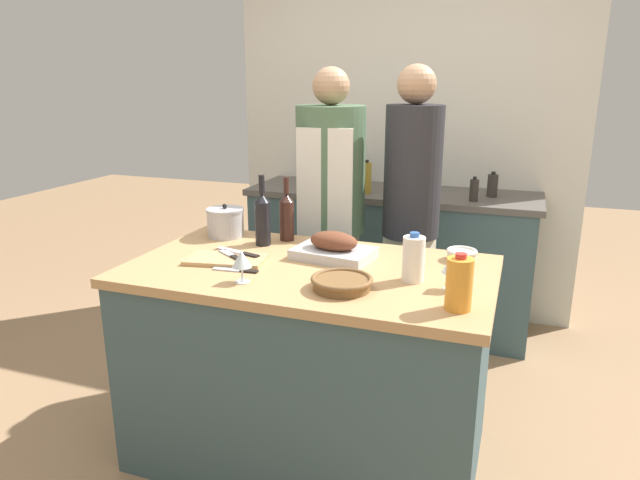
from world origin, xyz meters
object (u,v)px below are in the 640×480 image
at_px(roasting_pan, 334,248).
at_px(condiment_bottle_extra, 474,190).
at_px(milk_jug, 414,259).
at_px(condiment_bottle_short, 366,178).
at_px(knife_paring, 237,270).
at_px(wine_glass_right, 242,260).
at_px(knife_chef, 239,252).
at_px(wicker_basket, 342,282).
at_px(wine_glass_left, 452,265).
at_px(juice_jug, 459,284).
at_px(person_cook_aproned, 330,210).
at_px(wine_bottle_dark, 263,218).
at_px(cutting_board, 226,259).
at_px(wine_bottle_green, 287,216).
at_px(condiment_bottle_tall, 492,185).
at_px(mixing_bowl, 462,254).
at_px(knife_bread, 231,255).
at_px(stock_pot, 225,222).
at_px(person_cook_guest, 411,210).
at_px(stand_mixer, 344,168).

relative_size(roasting_pan, condiment_bottle_extra, 2.41).
distance_m(milk_jug, condiment_bottle_extra, 1.42).
bearing_deg(condiment_bottle_short, knife_paring, -94.22).
relative_size(wine_glass_right, knife_chef, 0.55).
relative_size(wicker_basket, wine_glass_left, 1.78).
height_order(juice_jug, person_cook_aproned, person_cook_aproned).
xyz_separation_m(wine_bottle_dark, knife_chef, (-0.02, -0.21, -0.11)).
bearing_deg(wine_bottle_dark, condiment_bottle_short, 81.56).
xyz_separation_m(cutting_board, person_cook_aproned, (0.17, 0.88, 0.04)).
bearing_deg(wine_bottle_green, person_cook_aproned, 83.31).
distance_m(wine_bottle_dark, condiment_bottle_tall, 1.64).
distance_m(wicker_basket, condiment_bottle_extra, 1.63).
height_order(roasting_pan, wine_bottle_dark, wine_bottle_dark).
xyz_separation_m(wine_glass_right, knife_chef, (-0.16, 0.28, -0.07)).
relative_size(roasting_pan, wine_glass_right, 2.83).
xyz_separation_m(juice_jug, milk_jug, (-0.20, 0.23, -0.00)).
relative_size(mixing_bowl, milk_jug, 0.68).
bearing_deg(wine_glass_right, juice_jug, 0.71).
bearing_deg(wine_glass_left, wicker_basket, -160.69).
xyz_separation_m(wine_bottle_green, person_cook_aproned, (0.06, 0.49, -0.07)).
height_order(wine_glass_right, condiment_bottle_extra, condiment_bottle_extra).
distance_m(mixing_bowl, condiment_bottle_short, 1.34).
bearing_deg(condiment_bottle_tall, juice_jug, -89.86).
distance_m(juice_jug, condiment_bottle_tall, 1.82).
distance_m(juice_jug, condiment_bottle_extra, 1.65).
bearing_deg(condiment_bottle_short, milk_jug, -67.98).
height_order(knife_bread, condiment_bottle_tall, condiment_bottle_tall).
relative_size(cutting_board, condiment_bottle_extra, 2.40).
distance_m(condiment_bottle_extra, person_cook_aproned, 0.92).
bearing_deg(knife_chef, wine_glass_left, -5.52).
height_order(roasting_pan, milk_jug, milk_jug).
relative_size(milk_jug, condiment_bottle_short, 0.91).
distance_m(stock_pot, person_cook_guest, 0.99).
relative_size(mixing_bowl, wine_bottle_dark, 0.40).
xyz_separation_m(wine_glass_right, stand_mixer, (-0.15, 1.79, 0.08)).
bearing_deg(wine_glass_left, mixing_bowl, 90.29).
relative_size(wine_bottle_dark, knife_bread, 2.19).
bearing_deg(person_cook_guest, condiment_bottle_short, 137.31).
bearing_deg(knife_paring, cutting_board, 137.15).
bearing_deg(condiment_bottle_short, wine_bottle_green, -95.46).
bearing_deg(mixing_bowl, juice_jug, -85.05).
height_order(stand_mixer, person_cook_aproned, person_cook_aproned).
height_order(milk_jug, condiment_bottle_extra, milk_jug).
relative_size(condiment_bottle_short, person_cook_aproned, 0.13).
distance_m(wine_glass_right, condiment_bottle_short, 1.68).
bearing_deg(mixing_bowl, condiment_bottle_tall, 88.02).
bearing_deg(wine_glass_left, stock_pot, 162.13).
xyz_separation_m(juice_jug, knife_paring, (-0.90, 0.10, -0.09)).
distance_m(cutting_board, condiment_bottle_short, 1.49).
bearing_deg(condiment_bottle_tall, condiment_bottle_short, -169.08).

